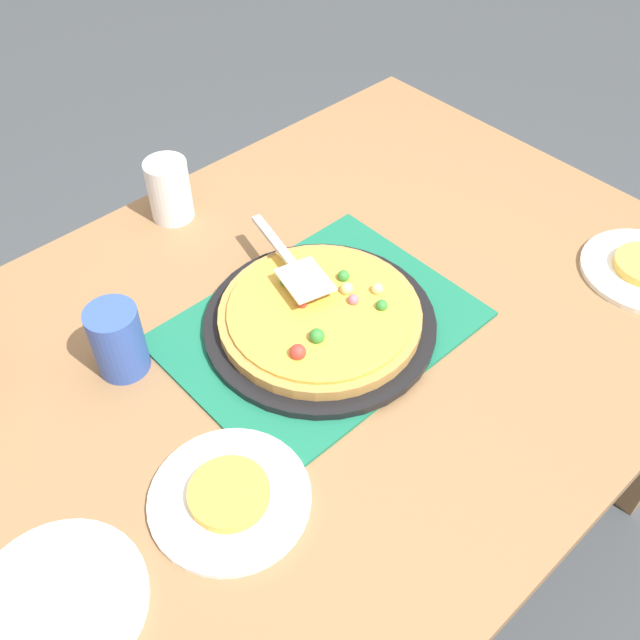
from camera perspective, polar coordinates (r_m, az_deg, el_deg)
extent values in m
plane|color=#3D4247|center=(1.81, 0.00, -16.99)|extent=(8.00, 8.00, 0.00)
cube|color=olive|center=(1.19, 0.00, -1.15)|extent=(1.40, 1.00, 0.03)
cube|color=olive|center=(2.01, 4.96, 7.72)|extent=(0.07, 0.07, 0.72)
cube|color=#196B4C|center=(1.18, 0.00, -0.57)|extent=(0.48, 0.36, 0.01)
cylinder|color=black|center=(1.17, 0.00, -0.23)|extent=(0.38, 0.38, 0.01)
cylinder|color=#B78442|center=(1.16, 0.00, 0.34)|extent=(0.33, 0.33, 0.02)
cylinder|color=gold|center=(1.15, 0.00, 0.79)|extent=(0.30, 0.30, 0.01)
sphere|color=#338433|center=(1.15, 4.93, 1.17)|extent=(0.02, 0.02, 0.02)
sphere|color=#B76675|center=(1.19, 0.00, 3.18)|extent=(0.03, 0.03, 0.03)
sphere|color=red|center=(1.08, -1.78, -2.56)|extent=(0.03, 0.03, 0.03)
sphere|color=#B76675|center=(1.16, 2.67, 1.62)|extent=(0.02, 0.02, 0.02)
sphere|color=#E5CC7F|center=(1.18, 4.58, 2.47)|extent=(0.02, 0.02, 0.02)
sphere|color=#E5CC7F|center=(1.17, 2.25, 2.41)|extent=(0.02, 0.02, 0.02)
sphere|color=#338433|center=(1.20, 1.88, 3.51)|extent=(0.02, 0.02, 0.02)
sphere|color=#338433|center=(1.10, -0.25, -1.29)|extent=(0.02, 0.02, 0.02)
sphere|color=red|center=(1.15, -1.43, 1.33)|extent=(0.02, 0.02, 0.02)
sphere|color=#338433|center=(1.19, -2.60, 3.25)|extent=(0.02, 0.02, 0.02)
cylinder|color=white|center=(1.00, -7.18, -13.88)|extent=(0.22, 0.22, 0.01)
cylinder|color=white|center=(0.98, -20.14, -20.43)|extent=(0.22, 0.22, 0.01)
cylinder|color=gold|center=(0.99, -7.25, -13.51)|extent=(0.11, 0.11, 0.02)
cylinder|color=#3351AD|center=(1.13, -15.79, -1.57)|extent=(0.08, 0.08, 0.12)
cylinder|color=white|center=(1.39, -11.89, 10.07)|extent=(0.08, 0.08, 0.12)
cube|color=silver|center=(1.16, -1.20, 3.21)|extent=(0.09, 0.10, 0.00)
cube|color=#B2B2B7|center=(1.24, -3.72, 6.40)|extent=(0.05, 0.14, 0.01)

